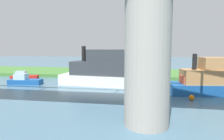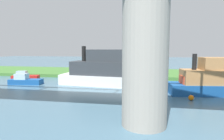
% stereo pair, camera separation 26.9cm
% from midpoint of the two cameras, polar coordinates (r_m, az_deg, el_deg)
% --- Properties ---
extents(ground_plane, '(160.00, 160.00, 0.00)m').
position_cam_midpoint_polar(ground_plane, '(30.26, 4.51, -2.79)').
color(ground_plane, '#476B7F').
extents(grassy_bank, '(80.00, 12.00, 0.50)m').
position_cam_midpoint_polar(grassy_bank, '(36.15, 5.38, -0.90)').
color(grassy_bank, '#427533').
rests_on(grassy_bank, ground).
extents(bridge_pylon, '(2.80, 2.80, 9.40)m').
position_cam_midpoint_polar(bridge_pylon, '(12.01, 9.73, 5.76)').
color(bridge_pylon, '#9E998E').
rests_on(bridge_pylon, ground).
extents(person_on_bank, '(0.50, 0.50, 1.39)m').
position_cam_midpoint_polar(person_on_bank, '(33.16, -3.80, 0.11)').
color(person_on_bank, '#2D334C').
rests_on(person_on_bank, grassy_bank).
extents(mooring_post, '(0.20, 0.20, 0.91)m').
position_cam_midpoint_polar(mooring_post, '(31.75, 3.61, -0.61)').
color(mooring_post, brown).
rests_on(mooring_post, grassy_bank).
extents(riverboat_paddlewheel, '(10.27, 4.33, 5.10)m').
position_cam_midpoint_polar(riverboat_paddlewheel, '(25.57, -3.68, -0.19)').
color(riverboat_paddlewheel, white).
rests_on(riverboat_paddlewheel, ground).
extents(pontoon_yellow, '(4.44, 2.00, 1.43)m').
position_cam_midpoint_polar(pontoon_yellow, '(28.71, -24.53, -2.82)').
color(pontoon_yellow, '#195199').
rests_on(pontoon_yellow, ground).
extents(houseboat_blue, '(8.59, 3.79, 4.25)m').
position_cam_midpoint_polar(houseboat_blue, '(22.97, 27.12, -2.43)').
color(houseboat_blue, '#195199').
rests_on(houseboat_blue, ground).
extents(motorboat_white, '(5.14, 3.11, 1.62)m').
position_cam_midpoint_polar(motorboat_white, '(26.76, 24.03, -3.28)').
color(motorboat_white, '#1E232D').
rests_on(motorboat_white, ground).
extents(motorboat_red, '(4.15, 2.35, 1.31)m').
position_cam_midpoint_polar(motorboat_red, '(33.20, -24.62, -1.72)').
color(motorboat_red, red).
rests_on(motorboat_red, ground).
extents(marker_buoy, '(0.50, 0.50, 0.50)m').
position_cam_midpoint_polar(marker_buoy, '(19.68, 21.95, -7.49)').
color(marker_buoy, orange).
rests_on(marker_buoy, ground).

